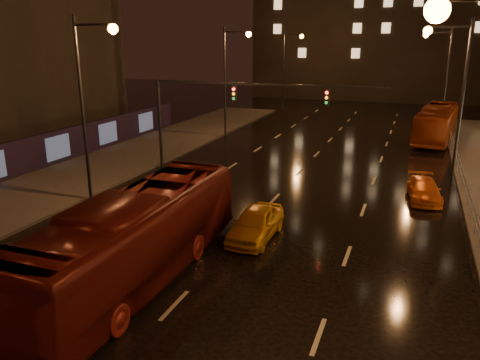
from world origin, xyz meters
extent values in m
plane|color=black|center=(0.00, 20.00, 0.00)|extent=(140.00, 140.00, 0.00)
cube|color=#38332D|center=(-13.50, 15.00, 0.07)|extent=(7.00, 70.00, 0.15)
cylinder|color=black|center=(-9.60, 20.00, 3.10)|extent=(0.22, 0.22, 6.20)
cube|color=black|center=(-2.00, 20.00, 6.10)|extent=(15.20, 0.14, 0.14)
cube|color=black|center=(-4.00, 20.00, 5.45)|extent=(0.32, 0.18, 0.95)
cube|color=black|center=(2.00, 20.00, 5.45)|extent=(0.32, 0.18, 0.95)
sphere|color=#FF1E19|center=(-4.00, 19.88, 5.75)|extent=(0.18, 0.18, 0.18)
sphere|color=orange|center=(7.30, 2.00, 9.30)|extent=(0.50, 0.50, 0.50)
cylinder|color=#99999E|center=(10.20, 44.00, 0.65)|extent=(0.04, 0.04, 1.00)
cube|color=#99999E|center=(10.20, 18.00, 1.10)|extent=(0.05, 56.00, 0.05)
cube|color=#99999E|center=(10.20, 18.00, 0.70)|extent=(0.05, 56.00, 0.05)
imported|color=#5B120D|center=(-2.11, 5.13, 1.71)|extent=(2.96, 12.31, 3.42)
imported|color=maroon|center=(9.00, 37.14, 1.58)|extent=(4.11, 11.56, 3.15)
imported|color=orange|center=(0.77, 10.42, 0.73)|extent=(1.78, 4.32, 1.47)
imported|color=#CE5913|center=(8.00, 18.96, 0.59)|extent=(2.12, 4.23, 1.18)
camera|label=1|loc=(7.10, -8.46, 8.72)|focal=35.00mm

